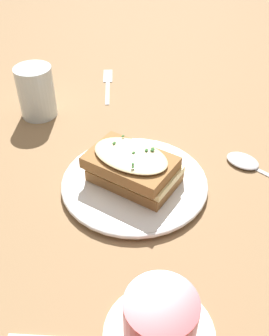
% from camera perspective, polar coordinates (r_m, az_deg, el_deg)
% --- Properties ---
extents(ground_plane, '(2.40, 2.40, 0.00)m').
position_cam_1_polar(ground_plane, '(0.67, -1.46, -2.86)').
color(ground_plane, olive).
extents(dinner_plate, '(0.25, 0.25, 0.01)m').
position_cam_1_polar(dinner_plate, '(0.67, 0.00, -2.14)').
color(dinner_plate, white).
rests_on(dinner_plate, ground_plane).
extents(sandwich, '(0.14, 0.17, 0.06)m').
position_cam_1_polar(sandwich, '(0.65, -0.24, 0.24)').
color(sandwich, olive).
rests_on(sandwich, dinner_plate).
extents(teacup_with_saucer, '(0.15, 0.14, 0.07)m').
position_cam_1_polar(teacup_with_saucer, '(0.48, 3.70, -21.41)').
color(teacup_with_saucer, silver).
rests_on(teacup_with_saucer, ground_plane).
extents(water_glass, '(0.08, 0.08, 0.11)m').
position_cam_1_polar(water_glass, '(0.86, -14.08, 10.66)').
color(water_glass, silver).
rests_on(water_glass, ground_plane).
extents(fork, '(0.17, 0.05, 0.00)m').
position_cam_1_polar(fork, '(0.99, -3.91, 12.39)').
color(fork, silver).
rests_on(fork, ground_plane).
extents(spoon, '(0.12, 0.16, 0.01)m').
position_cam_1_polar(spoon, '(0.74, 16.06, 0.68)').
color(spoon, silver).
rests_on(spoon, ground_plane).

